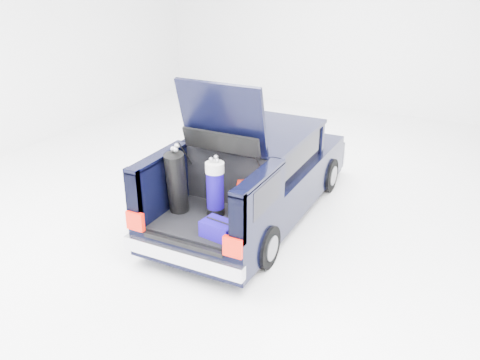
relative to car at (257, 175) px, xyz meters
The scene contains 6 objects.
ground 0.68m from the car, 90.00° to the right, with size 14.00×14.00×0.00m, color white.
car is the anchor object (origin of this frame).
red_suitcase 1.28m from the car, 70.66° to the right, with size 0.36×0.31×0.51m.
black_golf_bag 1.71m from the car, 107.49° to the right, with size 0.36×0.45×1.03m.
blue_golf_bag 1.43m from the car, 89.78° to the right, with size 0.34×0.34×0.89m.
blue_duffel 1.97m from the car, 79.36° to the right, with size 0.49×0.36×0.24m.
Camera 1 is at (3.22, -6.88, 3.97)m, focal length 38.00 mm.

